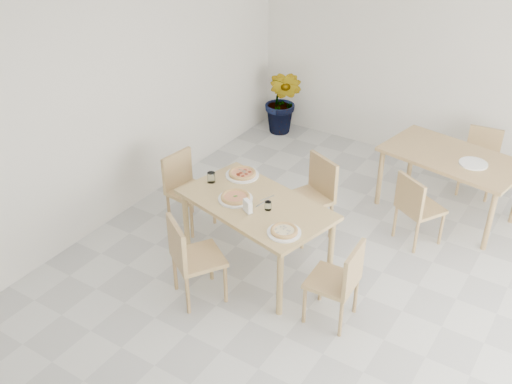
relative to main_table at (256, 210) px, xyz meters
The scene contains 21 objects.
main_table is the anchor object (origin of this frame).
chair_south 0.81m from the main_table, 107.07° to the right, with size 0.60×0.60×0.87m.
chair_north 0.87m from the main_table, 76.23° to the left, with size 0.59×0.59×0.89m.
chair_west 1.12m from the main_table, 167.64° to the left, with size 0.46×0.46×0.84m.
chair_east 1.12m from the main_table, 15.19° to the right, with size 0.43×0.43×0.83m.
plate_margherita 0.23m from the main_table, 162.62° to the right, with size 0.34×0.34×0.02m, color white.
plate_mushroom 0.58m from the main_table, 31.42° to the right, with size 0.31×0.31×0.02m, color white.
plate_pepperoni 0.55m from the main_table, 137.88° to the left, with size 0.35×0.35×0.02m, color white.
pizza_margherita 0.24m from the main_table, 162.62° to the right, with size 0.37×0.37×0.03m.
pizza_mushroom 0.59m from the main_table, 31.42° to the right, with size 0.32×0.32×0.03m.
pizza_pepperoni 0.56m from the main_table, 137.88° to the left, with size 0.35×0.35×0.03m.
tumbler_a 0.62m from the main_table, behind, with size 0.08×0.08×0.11m, color white.
tumbler_b 0.21m from the main_table, 15.01° to the right, with size 0.06×0.06×0.09m, color white.
napkin_holder 0.24m from the main_table, 81.35° to the right, with size 0.13×0.10×0.13m.
fork_a 0.16m from the main_table, 66.88° to the left, with size 0.01×0.17×0.01m, color silver.
fork_b 0.11m from the main_table, 19.65° to the left, with size 0.02×0.19×0.01m, color silver.
second_table 2.39m from the main_table, 56.94° to the left, with size 1.61×1.10×0.75m.
chair_back_s 1.73m from the main_table, 46.00° to the left, with size 0.55×0.55×0.81m.
chair_back_n 3.12m from the main_table, 61.84° to the left, with size 0.43×0.43×0.80m.
plate_empty 2.47m from the main_table, 51.03° to the left, with size 0.30×0.30×0.02m, color white.
potted_plant 3.17m from the main_table, 115.60° to the left, with size 0.55×0.44×0.99m, color #2E6C20.
Camera 1 is at (1.49, -3.82, 3.82)m, focal length 42.00 mm.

